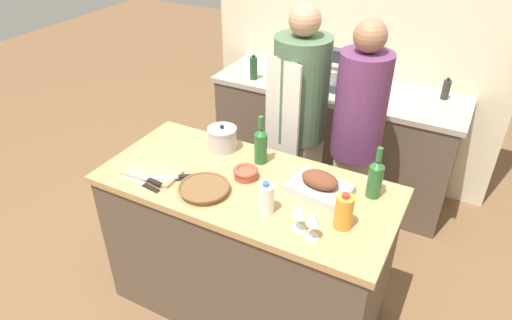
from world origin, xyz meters
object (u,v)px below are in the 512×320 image
object	(u,v)px
stand_mixer	(336,74)
condiment_bottle_short	(254,68)
knife_chef	(141,183)
knife_bread	(146,178)
wine_bottle_dark	(261,145)
person_cook_guest	(357,135)
cutting_board	(152,173)
wicker_basket	(204,188)
condiment_bottle_tall	(446,89)
roasting_pan	(319,185)
person_cook_aproned	(299,120)
stock_pot	(222,138)
juice_jug	(344,212)
milk_jug	(266,198)
knife_paring	(175,177)
wine_glass_right	(313,219)
wine_glass_left	(300,211)

from	to	relation	value
stand_mixer	condiment_bottle_short	distance (m)	0.65
knife_chef	knife_bread	size ratio (longest dim) A/B	1.22
wine_bottle_dark	person_cook_guest	bearing A→B (deg)	55.85
cutting_board	knife_bread	world-z (taller)	knife_bread
wicker_basket	condiment_bottle_tall	size ratio (longest dim) A/B	1.67
roasting_pan	person_cook_aproned	size ratio (longest dim) A/B	0.20
cutting_board	stock_pot	size ratio (longest dim) A/B	1.82
stock_pot	condiment_bottle_tall	bearing A→B (deg)	52.51
juice_jug	milk_jug	distance (m)	0.37
wicker_basket	stock_pot	xyz separation A→B (m)	(-0.14, 0.41, 0.05)
stand_mixer	person_cook_guest	bearing A→B (deg)	-58.26
wicker_basket	stand_mixer	xyz separation A→B (m)	(0.14, 1.55, 0.10)
wicker_basket	knife_chef	world-z (taller)	wicker_basket
stock_pot	knife_bread	xyz separation A→B (m)	(-0.18, -0.48, -0.05)
knife_paring	knife_bread	xyz separation A→B (m)	(-0.13, -0.08, 0.00)
cutting_board	stock_pot	bearing A→B (deg)	64.69
wicker_basket	stand_mixer	size ratio (longest dim) A/B	0.85
wine_glass_right	condiment_bottle_tall	xyz separation A→B (m)	(0.28, 1.84, -0.04)
wine_glass_left	knife_chef	distance (m)	0.89
knife_chef	stand_mixer	xyz separation A→B (m)	(0.48, 1.65, 0.12)
stock_pot	knife_bread	bearing A→B (deg)	-110.60
person_cook_guest	wine_glass_left	bearing A→B (deg)	-105.10
wicker_basket	milk_jug	distance (m)	0.35
milk_jug	condiment_bottle_tall	size ratio (longest dim) A/B	1.06
wine_glass_right	stand_mixer	distance (m)	1.68
milk_jug	knife_bread	bearing A→B (deg)	-173.46
roasting_pan	knife_chef	world-z (taller)	roasting_pan
knife_chef	knife_paring	bearing A→B (deg)	38.14
cutting_board	wine_glass_right	bearing A→B (deg)	-3.73
wine_glass_left	stand_mixer	xyz separation A→B (m)	(-0.40, 1.59, 0.02)
wicker_basket	stand_mixer	distance (m)	1.56
wine_glass_left	knife_chef	size ratio (longest dim) A/B	0.52
condiment_bottle_tall	condiment_bottle_short	distance (m)	1.43
wine_glass_left	knife_bread	world-z (taller)	wine_glass_left
wicker_basket	knife_chef	size ratio (longest dim) A/B	0.94
knife_chef	knife_paring	distance (m)	0.18
milk_jug	knife_bread	size ratio (longest dim) A/B	0.73
knife_paring	wine_glass_left	bearing A→B (deg)	-3.99
person_cook_guest	person_cook_aproned	bearing A→B (deg)	162.25
stock_pot	wine_glass_left	world-z (taller)	stock_pot
wine_bottle_dark	knife_chef	world-z (taller)	wine_bottle_dark
wicker_basket	juice_jug	xyz separation A→B (m)	(0.71, 0.08, 0.07)
wine_bottle_dark	wine_glass_right	distance (m)	0.67
milk_jug	person_cook_aproned	distance (m)	0.98
juice_jug	condiment_bottle_tall	size ratio (longest dim) A/B	1.17
wine_glass_right	stand_mixer	bearing A→B (deg)	106.50
person_cook_aproned	person_cook_guest	world-z (taller)	person_cook_aproned
wine_glass_left	condiment_bottle_tall	distance (m)	1.85
roasting_pan	cutting_board	xyz separation A→B (m)	(-0.86, -0.28, -0.04)
stock_pot	condiment_bottle_tall	size ratio (longest dim) A/B	1.07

